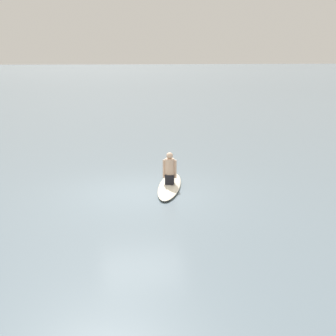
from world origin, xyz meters
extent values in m
plane|color=slate|center=(0.00, 0.00, 0.00)|extent=(400.00, 400.00, 0.00)
ellipsoid|color=silver|center=(-0.43, 0.91, 0.06)|extent=(3.29, 1.43, 0.12)
cube|color=black|center=(-0.43, 0.91, 0.28)|extent=(0.38, 0.34, 0.31)
cylinder|color=#D6AD8E|center=(-0.43, 0.91, 0.66)|extent=(0.35, 0.35, 0.51)
sphere|color=#D6AD8E|center=(-0.43, 0.91, 1.01)|extent=(0.20, 0.20, 0.20)
cylinder|color=#D6AD8E|center=(-0.39, 1.08, 0.60)|extent=(0.10, 0.10, 0.56)
cylinder|color=#D6AD8E|center=(-0.48, 0.74, 0.60)|extent=(0.10, 0.10, 0.56)
camera|label=1|loc=(13.59, -1.31, 4.01)|focal=50.86mm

